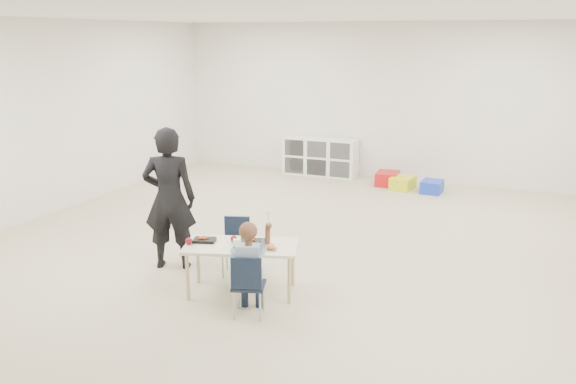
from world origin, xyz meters
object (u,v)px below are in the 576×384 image
at_px(child, 248,266).
at_px(cubby_shelf, 320,157).
at_px(adult, 169,199).
at_px(chair_near, 249,284).
at_px(table, 242,268).

bearing_deg(child, cubby_shelf, 85.81).
relative_size(cubby_shelf, adult, 0.87).
bearing_deg(cubby_shelf, chair_near, -76.27).
height_order(cubby_shelf, adult, adult).
height_order(chair_near, adult, adult).
bearing_deg(adult, child, 129.27).
distance_m(table, cubby_shelf, 5.55).
relative_size(child, cubby_shelf, 0.70).
distance_m(child, cubby_shelf, 6.04).
distance_m(cubby_shelf, adult, 5.11).
bearing_deg(cubby_shelf, child, -76.27).
relative_size(table, child, 1.28).
xyz_separation_m(chair_near, adult, (-1.36, 0.77, 0.49)).
height_order(child, adult, adult).
relative_size(chair_near, adult, 0.39).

